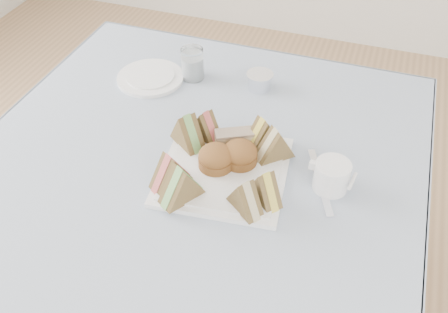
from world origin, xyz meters
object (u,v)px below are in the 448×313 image
(table, at_px, (200,256))
(water_glass, at_px, (192,64))
(creamer_jug, at_px, (332,176))
(serving_plate, at_px, (224,171))

(table, bearing_deg, water_glass, 112.37)
(table, relative_size, water_glass, 10.20)
(table, relative_size, creamer_jug, 11.99)
(serving_plate, bearing_deg, creamer_jug, 2.27)
(table, xyz_separation_m, serving_plate, (0.08, -0.03, 0.38))
(serving_plate, bearing_deg, table, 153.59)
(creamer_jug, bearing_deg, water_glass, 153.16)
(table, distance_m, serving_plate, 0.39)
(serving_plate, height_order, water_glass, water_glass)
(water_glass, bearing_deg, creamer_jug, -34.52)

